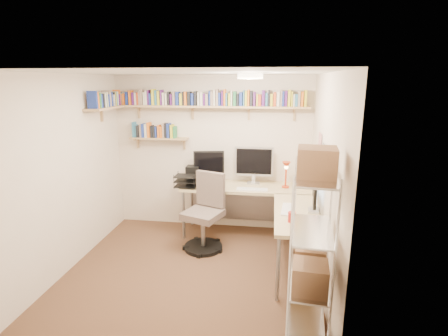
{
  "coord_description": "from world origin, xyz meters",
  "views": [
    {
      "loc": [
        0.99,
        -4.03,
        2.41
      ],
      "look_at": [
        0.34,
        0.55,
        1.25
      ],
      "focal_mm": 28.0,
      "sensor_mm": 36.0,
      "label": 1
    }
  ],
  "objects": [
    {
      "name": "corner_desk",
      "position": [
        0.7,
        0.91,
        0.81
      ],
      "size": [
        2.18,
        2.08,
        1.41
      ],
      "color": "tan",
      "rests_on": "ground"
    },
    {
      "name": "ground",
      "position": [
        0.0,
        0.0,
        0.0
      ],
      "size": [
        3.2,
        3.2,
        0.0
      ],
      "primitive_type": "plane",
      "color": "#4C2A20",
      "rests_on": "ground"
    },
    {
      "name": "wall_shelves",
      "position": [
        -0.4,
        1.3,
        2.02
      ],
      "size": [
        3.12,
        1.09,
        0.8
      ],
      "color": "tan",
      "rests_on": "ground"
    },
    {
      "name": "wire_rack",
      "position": [
        1.36,
        -1.11,
        1.06
      ],
      "size": [
        0.43,
        0.77,
        1.88
      ],
      "rotation": [
        0.0,
        0.0,
        -0.09
      ],
      "color": "silver",
      "rests_on": "ground"
    },
    {
      "name": "office_chair",
      "position": [
        0.05,
        0.65,
        0.47
      ],
      "size": [
        0.64,
        0.64,
        1.12
      ],
      "rotation": [
        0.0,
        0.0,
        -0.35
      ],
      "color": "black",
      "rests_on": "ground"
    },
    {
      "name": "room_shell",
      "position": [
        0.0,
        0.0,
        1.55
      ],
      "size": [
        3.24,
        3.04,
        2.52
      ],
      "color": "beige",
      "rests_on": "ground"
    }
  ]
}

